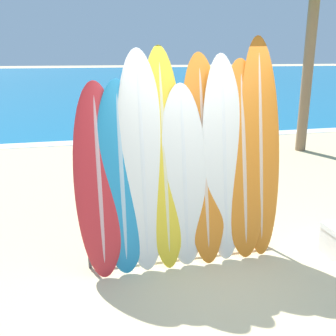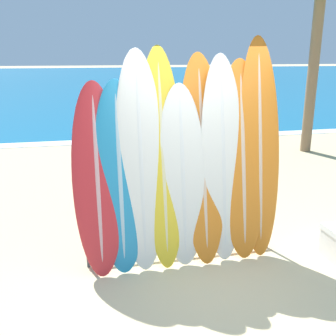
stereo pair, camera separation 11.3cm
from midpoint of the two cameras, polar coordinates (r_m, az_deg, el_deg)
The scene contains 14 objects.
ground_plane at distance 4.46m, azimuth 9.29°, elevation -16.80°, with size 160.00×160.00×0.00m, color #CCB789.
ocean_water at distance 40.44m, azimuth -10.42°, elevation 12.65°, with size 120.00×60.00×0.01m.
surfboard_rack at distance 4.78m, azimuth 2.74°, elevation -7.64°, with size 2.30×0.04×0.89m.
surfboard_slot_0 at distance 4.44m, azimuth -9.48°, elevation -1.59°, with size 0.56×0.64×2.15m.
surfboard_slot_1 at distance 4.45m, azimuth -6.28°, elevation -1.31°, with size 0.58×0.57×2.16m.
surfboard_slot_2 at distance 4.46m, azimuth -3.28°, elevation 1.01°, with size 0.56×0.61×2.49m.
surfboard_slot_3 at distance 4.51m, azimuth -0.08°, elevation 1.44°, with size 0.50×0.66×2.53m.
surfboard_slot_4 at distance 4.57m, azimuth 2.80°, elevation -1.12°, with size 0.57×0.50×2.11m.
surfboard_slot_5 at distance 4.65m, azimuth 5.75°, elevation 1.31°, with size 0.55×0.67×2.45m.
surfboard_slot_6 at distance 4.70m, azimuth 8.62°, elevation 1.28°, with size 0.53×0.52×2.43m.
surfboard_slot_7 at distance 4.80m, azimuth 11.40°, elevation 1.11°, with size 0.58×0.56×2.38m.
surfboard_slot_8 at distance 4.88m, azimuth 13.76°, elevation 2.75°, with size 0.52×0.53×2.63m.
person_near_water at distance 9.89m, azimuth 9.70°, elevation 7.52°, with size 0.23×0.29×1.73m.
person_mid_beach at distance 7.91m, azimuth 1.21°, elevation 5.08°, with size 0.22×0.27×1.61m.
Camera 2 is at (-1.40, -3.46, 2.42)m, focal length 42.00 mm.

